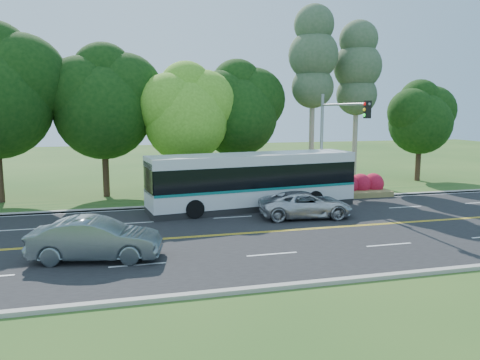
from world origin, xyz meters
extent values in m
plane|color=#254E1A|center=(0.00, 0.00, 0.00)|extent=(120.00, 120.00, 0.00)
cube|color=black|center=(0.00, 0.00, 0.01)|extent=(60.00, 14.00, 0.02)
cube|color=#9F9A90|center=(0.00, 7.15, 0.07)|extent=(60.00, 0.30, 0.15)
cube|color=#9F9A90|center=(0.00, -7.15, 0.07)|extent=(60.00, 0.30, 0.15)
cube|color=#254E1A|center=(0.00, 9.00, 0.05)|extent=(60.00, 4.00, 0.10)
cube|color=gold|center=(0.00, -0.08, 0.02)|extent=(57.00, 0.10, 0.00)
cube|color=gold|center=(0.00, 0.08, 0.02)|extent=(57.00, 0.10, 0.00)
cube|color=silver|center=(-6.00, -3.50, 0.02)|extent=(2.20, 0.12, 0.00)
cube|color=silver|center=(-0.50, -3.50, 0.02)|extent=(2.20, 0.12, 0.00)
cube|color=silver|center=(5.00, -3.50, 0.02)|extent=(2.20, 0.12, 0.00)
cube|color=silver|center=(-11.50, 3.50, 0.02)|extent=(2.20, 0.12, 0.00)
cube|color=silver|center=(-6.00, 3.50, 0.02)|extent=(2.20, 0.12, 0.00)
cube|color=silver|center=(-0.50, 3.50, 0.02)|extent=(2.20, 0.12, 0.00)
cube|color=silver|center=(5.00, 3.50, 0.02)|extent=(2.20, 0.12, 0.00)
cube|color=silver|center=(10.50, 3.50, 0.02)|extent=(2.20, 0.12, 0.00)
cube|color=silver|center=(16.00, 3.50, 0.02)|extent=(2.20, 0.12, 0.00)
cube|color=silver|center=(0.00, 6.85, 0.02)|extent=(57.00, 0.12, 0.00)
cube|color=silver|center=(0.00, -6.85, 0.02)|extent=(57.00, 0.12, 0.00)
sphere|color=black|center=(-12.38, 11.30, 7.92)|extent=(5.76, 5.76, 5.76)
cylinder|color=black|center=(-7.50, 12.00, 1.80)|extent=(0.44, 0.44, 3.60)
sphere|color=black|center=(-7.50, 12.00, 5.91)|extent=(6.60, 6.60, 6.60)
sphere|color=black|center=(-6.02, 12.30, 7.23)|extent=(5.28, 5.28, 5.28)
sphere|color=black|center=(-8.82, 11.80, 7.06)|extent=(4.95, 4.95, 4.95)
sphere|color=black|center=(-7.40, 12.40, 8.38)|extent=(4.29, 4.29, 4.29)
cylinder|color=black|center=(-2.00, 11.00, 1.62)|extent=(0.44, 0.44, 3.24)
sphere|color=#4F8E1D|center=(-2.00, 11.00, 5.27)|extent=(5.80, 5.80, 5.80)
sphere|color=#4F8E1D|center=(-0.69, 11.30, 6.43)|extent=(4.64, 4.64, 4.64)
sphere|color=#4F8E1D|center=(-3.16, 10.80, 6.29)|extent=(4.35, 4.35, 4.35)
sphere|color=#4F8E1D|center=(-1.90, 11.40, 7.45)|extent=(3.77, 3.77, 3.77)
cylinder|color=black|center=(2.00, 12.50, 1.71)|extent=(0.44, 0.44, 3.42)
sphere|color=black|center=(2.00, 12.50, 5.52)|extent=(6.00, 6.00, 6.00)
sphere|color=black|center=(3.35, 12.80, 6.72)|extent=(4.80, 4.80, 4.80)
sphere|color=black|center=(0.80, 12.30, 6.57)|extent=(4.50, 4.50, 4.50)
sphere|color=black|center=(2.10, 12.90, 7.77)|extent=(3.90, 3.90, 3.90)
cylinder|color=#A19681|center=(8.00, 12.50, 4.90)|extent=(0.40, 0.40, 9.80)
sphere|color=#3A5435|center=(8.00, 12.50, 7.70)|extent=(3.23, 3.23, 3.23)
sphere|color=#3A5435|center=(8.00, 12.50, 10.08)|extent=(3.80, 3.80, 3.80)
sphere|color=#3A5435|center=(8.00, 12.50, 12.32)|extent=(3.04, 3.04, 3.04)
cylinder|color=#A19681|center=(12.00, 13.00, 4.55)|extent=(0.40, 0.40, 9.10)
sphere|color=#3A5435|center=(12.00, 13.00, 7.15)|extent=(3.23, 3.23, 3.23)
sphere|color=#3A5435|center=(12.00, 13.00, 9.36)|extent=(3.80, 3.80, 3.80)
sphere|color=#3A5435|center=(12.00, 13.00, 11.44)|extent=(3.04, 3.04, 3.04)
cylinder|color=black|center=(18.00, 13.00, 1.53)|extent=(0.44, 0.44, 3.06)
sphere|color=black|center=(18.00, 13.00, 4.88)|extent=(5.20, 5.20, 5.20)
sphere|color=black|center=(19.17, 13.30, 5.92)|extent=(4.16, 4.16, 4.16)
sphere|color=black|center=(16.96, 12.80, 5.79)|extent=(3.90, 3.90, 3.90)
sphere|color=black|center=(18.10, 13.40, 6.83)|extent=(3.38, 3.38, 3.38)
sphere|color=maroon|center=(3.00, 8.20, 0.75)|extent=(1.50, 1.50, 1.50)
sphere|color=maroon|center=(4.00, 8.20, 0.75)|extent=(1.50, 1.50, 1.50)
sphere|color=maroon|center=(5.00, 8.20, 0.75)|extent=(1.50, 1.50, 1.50)
sphere|color=maroon|center=(6.00, 8.20, 0.75)|extent=(1.50, 1.50, 1.50)
sphere|color=maroon|center=(7.00, 8.20, 0.75)|extent=(1.50, 1.50, 1.50)
sphere|color=maroon|center=(8.00, 8.20, 0.75)|extent=(1.50, 1.50, 1.50)
sphere|color=maroon|center=(9.00, 8.20, 0.75)|extent=(1.50, 1.50, 1.50)
sphere|color=maroon|center=(10.00, 8.20, 0.75)|extent=(1.50, 1.50, 1.50)
sphere|color=maroon|center=(11.00, 8.20, 0.75)|extent=(1.50, 1.50, 1.50)
cube|color=olive|center=(10.00, 7.40, 0.20)|extent=(3.50, 1.40, 0.40)
cylinder|color=gray|center=(6.50, 7.30, 3.50)|extent=(0.20, 0.20, 7.00)
cylinder|color=gray|center=(6.50, 4.30, 6.30)|extent=(0.14, 6.00, 0.14)
cube|color=black|center=(6.50, 1.50, 6.00)|extent=(0.32, 0.28, 0.95)
sphere|color=red|center=(6.33, 1.50, 6.30)|extent=(0.18, 0.18, 0.18)
sphere|color=yellow|center=(6.33, 1.50, 6.00)|extent=(0.18, 0.18, 0.18)
sphere|color=#19D833|center=(6.33, 1.50, 5.70)|extent=(0.18, 0.18, 0.18)
cube|color=silver|center=(1.28, 5.55, 0.92)|extent=(13.02, 4.38, 1.06)
cube|color=black|center=(1.28, 5.55, 2.11)|extent=(12.96, 4.41, 1.32)
cube|color=silver|center=(1.28, 5.55, 3.06)|extent=(13.02, 4.38, 0.59)
cube|color=#0B6964|center=(1.28, 5.55, 1.38)|extent=(12.96, 4.42, 0.15)
cube|color=black|center=(-5.02, 4.70, 2.21)|extent=(0.39, 2.48, 1.81)
cube|color=#19E54C|center=(-5.01, 4.71, 3.23)|extent=(0.27, 1.62, 0.23)
cube|color=black|center=(1.28, 5.55, 0.21)|extent=(13.00, 4.27, 0.37)
cylinder|color=black|center=(-2.61, 3.74, 0.55)|extent=(1.09, 0.44, 1.06)
cylinder|color=black|center=(-2.94, 6.27, 0.55)|extent=(1.09, 0.44, 1.06)
cylinder|color=black|center=(4.99, 4.76, 0.55)|extent=(1.09, 0.44, 1.06)
cylinder|color=black|center=(4.65, 7.28, 0.55)|extent=(1.09, 0.44, 1.06)
imported|color=#556267|center=(-7.57, -2.42, 0.87)|extent=(5.38, 2.75, 1.69)
imported|color=silver|center=(3.46, 2.49, 0.74)|extent=(5.44, 2.95, 1.45)
camera|label=1|loc=(-6.50, -21.41, 6.00)|focal=35.00mm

